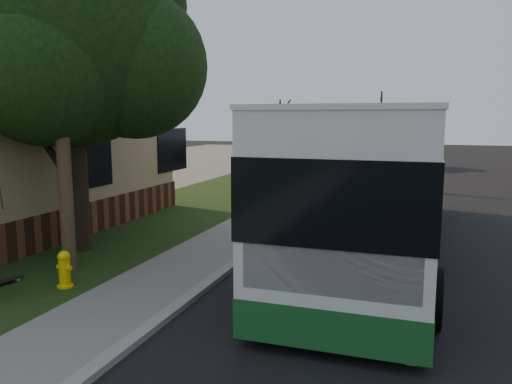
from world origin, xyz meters
TOP-DOWN VIEW (x-y plane):
  - ground at (0.00, 0.00)m, footprint 120.00×120.00m
  - road at (4.00, 10.00)m, footprint 8.00×80.00m
  - curb at (0.00, 10.00)m, footprint 0.25×80.00m
  - sidewalk at (-1.00, 10.00)m, footprint 2.00×80.00m
  - grass_verge at (-4.50, 10.00)m, footprint 5.00×80.00m
  - building_lot at (-14.50, 10.00)m, footprint 15.00×80.00m
  - fire_hydrant at (-2.60, 0.00)m, footprint 0.32×0.32m
  - utility_pole at (-3.31, 0.99)m, footprint 2.86×3.21m
  - leafy_tree at (-4.17, 2.65)m, footprint 6.30×6.00m
  - bare_tree_near at (-3.50, 18.00)m, footprint 1.38×1.21m
  - bare_tree_far at (-3.00, 30.00)m, footprint 1.38×1.21m
  - traffic_signal at (0.50, 34.00)m, footprint 0.18×0.22m
  - transit_bus at (2.89, 5.25)m, footprint 3.06×13.25m
  - skateboard_main at (-3.89, -0.32)m, footprint 0.37×0.90m
  - dumpster at (-9.30, 6.23)m, footprint 1.32×1.06m
  - distant_car at (3.22, 27.63)m, footprint 2.18×4.82m

SIDE VIEW (x-z plane):
  - ground at x=0.00m, z-range 0.00..0.00m
  - road at x=4.00m, z-range 0.00..0.01m
  - building_lot at x=-14.50m, z-range 0.00..0.04m
  - grass_verge at x=-4.50m, z-range 0.00..0.07m
  - sidewalk at x=-1.00m, z-range 0.00..0.08m
  - curb at x=0.00m, z-range 0.00..0.12m
  - skateboard_main at x=-3.89m, z-range 0.09..0.17m
  - fire_hydrant at x=-2.60m, z-range 0.06..0.80m
  - dumpster at x=-9.30m, z-range 0.04..1.18m
  - distant_car at x=3.22m, z-range 0.00..1.61m
  - transit_bus at x=2.89m, z-range 0.12..3.70m
  - bare_tree_far at x=-3.00m, z-range -0.01..4.02m
  - bare_tree_near at x=-3.50m, z-range 0.00..4.30m
  - traffic_signal at x=0.50m, z-range 0.41..5.91m
  - utility_pole at x=-3.31m, z-range 0.10..9.17m
  - leafy_tree at x=-4.17m, z-range 1.27..9.07m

